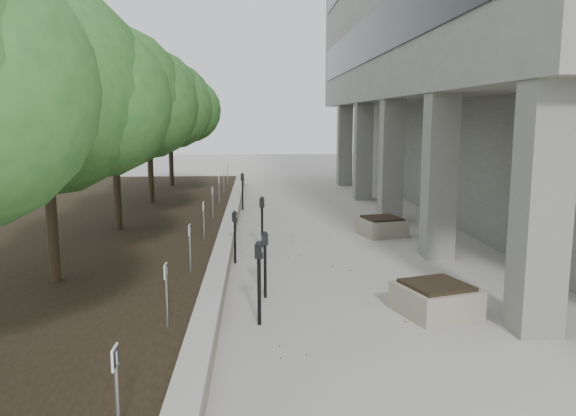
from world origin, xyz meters
name	(u,v)px	position (x,y,z in m)	size (l,w,h in m)	color
ground	(331,364)	(0.00, 0.00, 0.00)	(90.00, 90.00, 0.00)	#ACA79E
retaining_wall	(230,226)	(-1.82, 9.00, 0.25)	(0.39, 26.00, 0.50)	#A1947F
planting_bed	(103,229)	(-5.50, 9.00, 0.20)	(7.00, 26.00, 0.40)	#2D2316
brutalist_building	(553,0)	(9.50, 13.00, 7.50)	(13.10, 26.00, 15.00)	gray
crabapple_tree_2	(46,135)	(-4.80, 3.00, 3.12)	(4.60, 4.00, 5.44)	#2A6125
crabapple_tree_3	(114,129)	(-4.80, 8.00, 3.12)	(4.60, 4.00, 5.44)	#2A6125
crabapple_tree_4	(149,126)	(-4.80, 13.00, 3.12)	(4.60, 4.00, 5.44)	#2A6125
crabapple_tree_5	(170,124)	(-4.80, 18.00, 3.12)	(4.60, 4.00, 5.44)	#2A6125
parking_sign_1	(117,395)	(-2.35, -2.50, 0.88)	(0.04, 0.22, 0.96)	black
parking_sign_2	(166,296)	(-2.35, 0.50, 0.88)	(0.04, 0.22, 0.96)	black
parking_sign_3	(190,248)	(-2.35, 3.50, 0.88)	(0.04, 0.22, 0.96)	black
parking_sign_4	(204,221)	(-2.35, 6.50, 0.88)	(0.04, 0.22, 0.96)	black
parking_sign_5	(213,203)	(-2.35, 9.50, 0.88)	(0.04, 0.22, 0.96)	black
parking_sign_6	(219,190)	(-2.35, 12.50, 0.88)	(0.04, 0.22, 0.96)	black
parking_sign_7	(224,181)	(-2.35, 15.50, 0.88)	(0.04, 0.22, 0.96)	black
parking_sign_8	(227,173)	(-2.35, 18.50, 0.88)	(0.04, 0.22, 0.96)	black
parking_meter_1	(259,283)	(-1.00, 1.59, 0.72)	(0.14, 0.10, 1.44)	black
parking_meter_2	(265,265)	(-0.88, 3.03, 0.65)	(0.13, 0.09, 1.31)	black
parking_meter_3	(235,237)	(-1.55, 5.68, 0.63)	(0.13, 0.09, 1.27)	black
parking_meter_4	(262,223)	(-0.89, 7.10, 0.70)	(0.14, 0.10, 1.40)	black
parking_meter_5	(243,192)	(-1.55, 13.48, 0.70)	(0.14, 0.10, 1.39)	black
planter_front	(436,299)	(2.11, 1.94, 0.28)	(1.20, 1.20, 0.56)	#A1947F
planter_back	(382,226)	(2.62, 8.67, 0.27)	(1.17, 1.17, 0.55)	#A1947F
berry_scatter	(298,269)	(-0.10, 5.00, 0.01)	(3.30, 14.10, 0.02)	maroon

